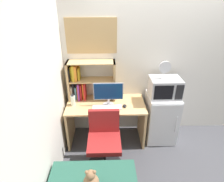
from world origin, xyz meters
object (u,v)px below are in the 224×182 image
object	(u,v)px
desk_fan	(165,69)
teddy_bear	(91,180)
mini_fridge	(161,117)
hutch_bookshelf	(84,81)
desk_chair	(104,145)
monitor	(108,93)
water_bottle	(73,101)
computer_mouse	(125,106)
microwave	(165,87)
keyboard	(107,107)
wall_corkboard	(91,36)

from	to	relation	value
desk_fan	teddy_bear	bearing A→B (deg)	-128.24
mini_fridge	hutch_bookshelf	bearing A→B (deg)	172.20
desk_chair	hutch_bookshelf	bearing A→B (deg)	112.65
monitor	teddy_bear	size ratio (longest dim) A/B	1.85
water_bottle	desk_fan	distance (m)	1.51
hutch_bookshelf	water_bottle	distance (m)	0.38
computer_mouse	microwave	size ratio (longest dim) A/B	0.17
hutch_bookshelf	monitor	world-z (taller)	hutch_bookshelf
keyboard	wall_corkboard	world-z (taller)	wall_corkboard
water_bottle	wall_corkboard	size ratio (longest dim) A/B	0.24
desk_fan	wall_corkboard	xyz separation A→B (m)	(-1.11, 0.29, 0.44)
hutch_bookshelf	desk_fan	bearing A→B (deg)	-8.19
keyboard	hutch_bookshelf	bearing A→B (deg)	138.24
microwave	desk_fan	world-z (taller)	desk_fan
water_bottle	desk_chair	world-z (taller)	water_bottle
water_bottle	microwave	distance (m)	1.48
computer_mouse	water_bottle	xyz separation A→B (m)	(-0.82, 0.08, 0.07)
computer_mouse	wall_corkboard	distance (m)	1.21
monitor	keyboard	world-z (taller)	monitor
wall_corkboard	teddy_bear	bearing A→B (deg)	-88.33
mini_fridge	teddy_bear	xyz separation A→B (m)	(-1.11, -1.35, 0.17)
microwave	desk_chair	bearing A→B (deg)	-148.37
mini_fridge	wall_corkboard	xyz separation A→B (m)	(-1.16, 0.29, 1.34)
wall_corkboard	keyboard	bearing A→B (deg)	-62.68
microwave	monitor	bearing A→B (deg)	-174.93
mini_fridge	desk_chair	world-z (taller)	desk_chair
keyboard	microwave	distance (m)	0.98
mini_fridge	desk_chair	distance (m)	1.15
desk_fan	teddy_bear	xyz separation A→B (m)	(-1.06, -1.35, -0.73)
keyboard	water_bottle	size ratio (longest dim) A/B	2.39
computer_mouse	teddy_bear	world-z (taller)	computer_mouse
mini_fridge	desk_fan	xyz separation A→B (m)	(-0.04, -0.00, 0.90)
computer_mouse	desk_chair	bearing A→B (deg)	-125.13
hutch_bookshelf	water_bottle	xyz separation A→B (m)	(-0.17, -0.23, -0.24)
computer_mouse	wall_corkboard	xyz separation A→B (m)	(-0.51, 0.42, 1.01)
hutch_bookshelf	water_bottle	bearing A→B (deg)	-126.31
computer_mouse	microwave	bearing A→B (deg)	11.85
mini_fridge	keyboard	bearing A→B (deg)	-170.63
wall_corkboard	water_bottle	bearing A→B (deg)	-132.73
keyboard	microwave	world-z (taller)	microwave
microwave	desk_fan	bearing A→B (deg)	-172.29
mini_fridge	microwave	world-z (taller)	microwave
monitor	microwave	distance (m)	0.91
keyboard	microwave	bearing A→B (deg)	9.55
teddy_bear	wall_corkboard	bearing A→B (deg)	91.67
monitor	wall_corkboard	distance (m)	0.92
hutch_bookshelf	desk_chair	world-z (taller)	hutch_bookshelf
mini_fridge	desk_fan	distance (m)	0.90
keyboard	desk_fan	bearing A→B (deg)	9.64
mini_fridge	wall_corkboard	size ratio (longest dim) A/B	1.09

